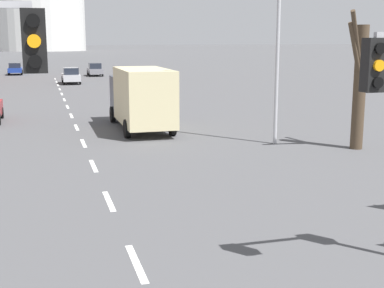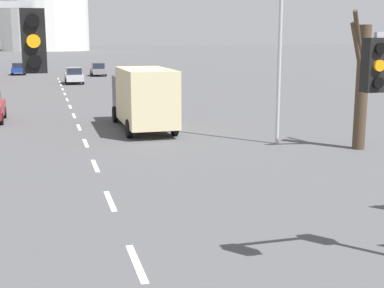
% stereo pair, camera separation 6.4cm
% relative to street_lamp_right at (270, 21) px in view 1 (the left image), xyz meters
% --- Properties ---
extents(lane_stripe_1, '(0.16, 2.00, 0.01)m').
position_rel_street_lamp_right_xyz_m(lane_stripe_1, '(-7.78, -11.09, -5.33)').
color(lane_stripe_1, silver).
rests_on(lane_stripe_1, ground_plane).
extents(lane_stripe_2, '(0.16, 2.00, 0.01)m').
position_rel_street_lamp_right_xyz_m(lane_stripe_2, '(-7.78, -6.59, -5.33)').
color(lane_stripe_2, silver).
rests_on(lane_stripe_2, ground_plane).
extents(lane_stripe_3, '(0.16, 2.00, 0.01)m').
position_rel_street_lamp_right_xyz_m(lane_stripe_3, '(-7.78, -2.09, -5.33)').
color(lane_stripe_3, silver).
rests_on(lane_stripe_3, ground_plane).
extents(lane_stripe_4, '(0.16, 2.00, 0.01)m').
position_rel_street_lamp_right_xyz_m(lane_stripe_4, '(-7.78, 2.41, -5.33)').
color(lane_stripe_4, silver).
rests_on(lane_stripe_4, ground_plane).
extents(lane_stripe_5, '(0.16, 2.00, 0.01)m').
position_rel_street_lamp_right_xyz_m(lane_stripe_5, '(-7.78, 6.91, -5.33)').
color(lane_stripe_5, silver).
rests_on(lane_stripe_5, ground_plane).
extents(lane_stripe_6, '(0.16, 2.00, 0.01)m').
position_rel_street_lamp_right_xyz_m(lane_stripe_6, '(-7.78, 11.41, -5.33)').
color(lane_stripe_6, silver).
rests_on(lane_stripe_6, ground_plane).
extents(lane_stripe_7, '(0.16, 2.00, 0.01)m').
position_rel_street_lamp_right_xyz_m(lane_stripe_7, '(-7.78, 15.91, -5.33)').
color(lane_stripe_7, silver).
rests_on(lane_stripe_7, ground_plane).
extents(lane_stripe_8, '(0.16, 2.00, 0.01)m').
position_rel_street_lamp_right_xyz_m(lane_stripe_8, '(-7.78, 20.41, -5.33)').
color(lane_stripe_8, silver).
rests_on(lane_stripe_8, ground_plane).
extents(lane_stripe_9, '(0.16, 2.00, 0.01)m').
position_rel_street_lamp_right_xyz_m(lane_stripe_9, '(-7.78, 24.91, -5.33)').
color(lane_stripe_9, silver).
rests_on(lane_stripe_9, ground_plane).
extents(lane_stripe_10, '(0.16, 2.00, 0.01)m').
position_rel_street_lamp_right_xyz_m(lane_stripe_10, '(-7.78, 29.41, -5.33)').
color(lane_stripe_10, silver).
rests_on(lane_stripe_10, ground_plane).
extents(lane_stripe_11, '(0.16, 2.00, 0.01)m').
position_rel_street_lamp_right_xyz_m(lane_stripe_11, '(-7.78, 33.91, -5.33)').
color(lane_stripe_11, silver).
rests_on(lane_stripe_11, ground_plane).
extents(lane_stripe_12, '(0.16, 2.00, 0.01)m').
position_rel_street_lamp_right_xyz_m(lane_stripe_12, '(-7.78, 38.41, -5.33)').
color(lane_stripe_12, silver).
rests_on(lane_stripe_12, ground_plane).
extents(lane_stripe_13, '(0.16, 2.00, 0.01)m').
position_rel_street_lamp_right_xyz_m(lane_stripe_13, '(-7.78, 42.91, -5.33)').
color(lane_stripe_13, silver).
rests_on(lane_stripe_13, ground_plane).
extents(street_lamp_right, '(2.34, 0.36, 8.72)m').
position_rel_street_lamp_right_xyz_m(street_lamp_right, '(0.00, 0.00, 0.00)').
color(street_lamp_right, '#B2B2B7').
rests_on(street_lamp_right, ground_plane).
extents(sedan_near_right, '(1.80, 4.38, 1.66)m').
position_rel_street_lamp_right_xyz_m(sedan_near_right, '(-6.37, 35.53, -4.50)').
color(sedan_near_right, '#B7B7BC').
rests_on(sedan_near_right, ground_plane).
extents(sedan_mid_centre, '(1.76, 3.99, 1.61)m').
position_rel_street_lamp_right_xyz_m(sedan_mid_centre, '(-2.78, 46.75, -4.53)').
color(sedan_mid_centre, slate).
rests_on(sedan_mid_centre, ground_plane).
extents(sedan_far_left, '(1.78, 3.88, 1.54)m').
position_rel_street_lamp_right_xyz_m(sedan_far_left, '(-12.49, 51.76, -4.55)').
color(sedan_far_left, navy).
rests_on(sedan_far_left, ground_plane).
extents(delivery_truck, '(2.44, 7.20, 3.14)m').
position_rel_street_lamp_right_xyz_m(delivery_truck, '(-4.60, 5.42, -3.64)').
color(delivery_truck, '#333842').
rests_on(delivery_truck, ground_plane).
extents(bare_tree_right_near, '(1.55, 1.98, 5.71)m').
position_rel_street_lamp_right_xyz_m(bare_tree_right_near, '(3.22, -1.97, -2.53)').
color(bare_tree_right_near, '#473828').
rests_on(bare_tree_right_near, ground_plane).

